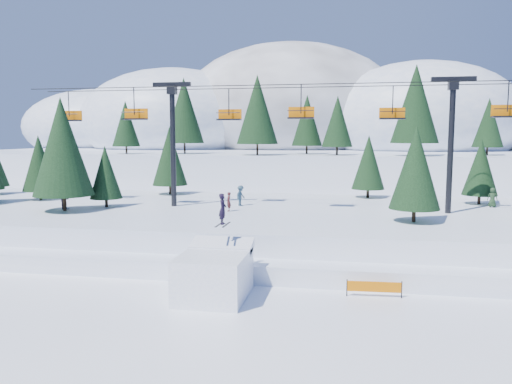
% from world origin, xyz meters
% --- Properties ---
extents(ground, '(160.00, 160.00, 0.00)m').
position_xyz_m(ground, '(0.00, 0.00, 0.00)').
color(ground, white).
rests_on(ground, ground).
extents(mid_shelf, '(70.00, 22.00, 2.50)m').
position_xyz_m(mid_shelf, '(0.00, 18.00, 1.25)').
color(mid_shelf, white).
rests_on(mid_shelf, ground).
extents(berm, '(70.00, 6.00, 1.10)m').
position_xyz_m(berm, '(0.00, 8.00, 0.55)').
color(berm, white).
rests_on(berm, ground).
extents(mountain_ridge, '(119.00, 60.29, 26.46)m').
position_xyz_m(mountain_ridge, '(-5.09, 73.33, 9.65)').
color(mountain_ridge, white).
rests_on(mountain_ridge, ground).
extents(jump_kicker, '(3.41, 4.65, 5.29)m').
position_xyz_m(jump_kicker, '(-1.42, 2.74, 1.27)').
color(jump_kicker, white).
rests_on(jump_kicker, ground).
extents(chairlift, '(46.00, 3.21, 10.28)m').
position_xyz_m(chairlift, '(1.05, 18.05, 9.32)').
color(chairlift, black).
rests_on(chairlift, mid_shelf).
extents(conifer_stand, '(63.59, 16.89, 9.44)m').
position_xyz_m(conifer_stand, '(2.85, 18.23, 6.99)').
color(conifer_stand, black).
rests_on(conifer_stand, mid_shelf).
extents(distant_skiers, '(35.20, 8.13, 1.77)m').
position_xyz_m(distant_skiers, '(-3.46, 18.01, 3.35)').
color(distant_skiers, '#421B1B').
rests_on(distant_skiers, mid_shelf).
extents(banner_near, '(2.86, 0.21, 0.90)m').
position_xyz_m(banner_near, '(6.80, 4.17, 0.54)').
color(banner_near, black).
rests_on(banner_near, ground).
extents(banner_far, '(2.72, 0.92, 0.90)m').
position_xyz_m(banner_far, '(8.32, 5.69, 0.54)').
color(banner_far, black).
rests_on(banner_far, ground).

